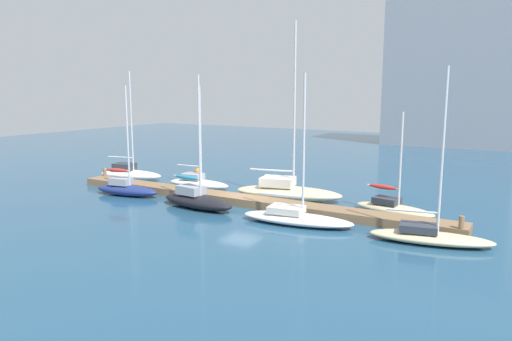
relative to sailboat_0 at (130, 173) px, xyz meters
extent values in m
plane|color=navy|center=(12.84, -2.49, -0.59)|extent=(120.00, 120.00, 0.00)
cube|color=#846647|center=(12.84, -2.49, -0.32)|extent=(28.58, 1.67, 0.53)
cylinder|color=#846647|center=(-1.05, -1.81, 0.01)|extent=(0.28, 0.28, 1.21)
cylinder|color=#846647|center=(26.73, -3.18, 0.01)|extent=(0.28, 0.28, 1.21)
ellipsoid|color=white|center=(0.06, 0.02, -0.16)|extent=(5.97, 3.12, 0.87)
cube|color=#333842|center=(-0.49, -0.12, 0.56)|extent=(1.96, 1.64, 0.56)
cylinder|color=silver|center=(0.34, 0.08, 4.43)|extent=(0.13, 0.13, 8.31)
cylinder|color=silver|center=(-0.82, -0.20, 1.35)|extent=(2.35, 0.68, 0.11)
ellipsoid|color=navy|center=(4.33, -4.57, -0.20)|extent=(5.25, 2.16, 0.78)
cube|color=#9EA3AD|center=(3.83, -4.65, 0.44)|extent=(1.66, 1.19, 0.51)
cylinder|color=silver|center=(4.58, -4.53, 3.76)|extent=(0.13, 0.13, 7.14)
cylinder|color=silver|center=(3.52, -4.70, 1.24)|extent=(2.13, 0.44, 0.10)
ellipsoid|color=#B72D28|center=(3.52, -4.70, 1.24)|extent=(1.96, 0.66, 0.28)
ellipsoid|color=white|center=(7.17, 0.23, -0.24)|extent=(5.43, 2.04, 0.69)
cube|color=#9EA3AD|center=(6.64, 0.19, 0.33)|extent=(1.68, 1.27, 0.45)
cylinder|color=silver|center=(7.43, 0.25, 3.72)|extent=(0.13, 0.13, 7.24)
cylinder|color=silver|center=(6.32, 0.17, 1.14)|extent=(2.24, 0.27, 0.11)
ellipsoid|color=black|center=(11.05, -4.94, -0.16)|extent=(5.80, 2.28, 0.87)
cube|color=#9EA3AD|center=(10.49, -4.89, 0.56)|extent=(1.81, 1.37, 0.56)
cylinder|color=silver|center=(11.33, -4.97, 4.12)|extent=(0.13, 0.13, 7.68)
cylinder|color=silver|center=(10.15, -4.85, 1.35)|extent=(2.37, 0.34, 0.11)
ellipsoid|color=teal|center=(10.15, -4.85, 1.35)|extent=(2.16, 0.57, 0.28)
ellipsoid|color=beige|center=(15.03, 0.24, -0.11)|extent=(7.94, 3.96, 0.95)
cube|color=silver|center=(14.28, 0.08, 0.67)|extent=(2.58, 2.14, 0.62)
cylinder|color=silver|center=(15.40, 0.32, 5.95)|extent=(0.15, 0.15, 11.18)
cylinder|color=silver|center=(13.84, -0.01, 1.45)|extent=(3.14, 0.77, 0.12)
ellipsoid|color=white|center=(18.26, -5.02, -0.29)|extent=(6.77, 2.81, 0.60)
cube|color=silver|center=(17.61, -5.10, 0.21)|extent=(2.13, 1.63, 0.39)
cylinder|color=silver|center=(18.59, -4.98, 3.97)|extent=(0.14, 0.14, 7.92)
cylinder|color=silver|center=(17.22, -5.15, 1.03)|extent=(2.75, 0.47, 0.11)
ellipsoid|color=beige|center=(22.48, 0.05, -0.29)|extent=(5.32, 2.62, 0.60)
cube|color=#333842|center=(21.98, 0.14, 0.21)|extent=(1.72, 1.46, 0.39)
cylinder|color=silver|center=(22.73, 0.00, 2.87)|extent=(0.13, 0.13, 5.72)
cylinder|color=silver|center=(21.68, 0.19, 1.03)|extent=(2.12, 0.49, 0.10)
ellipsoid|color=#B72D28|center=(21.68, 0.19, 1.03)|extent=(1.96, 0.71, 0.28)
ellipsoid|color=beige|center=(25.54, -4.78, -0.30)|extent=(6.19, 2.81, 0.57)
cube|color=#333842|center=(24.96, -4.89, 0.17)|extent=(1.98, 1.52, 0.37)
cylinder|color=silver|center=(25.84, -4.73, 4.06)|extent=(0.14, 0.14, 8.14)
cylinder|color=silver|center=(24.60, -4.96, 1.00)|extent=(2.48, 0.57, 0.11)
sphere|color=orange|center=(3.50, 4.95, -0.27)|extent=(0.63, 0.63, 0.63)
cube|color=#9399A3|center=(18.99, 42.40, 9.25)|extent=(17.04, 8.87, 19.67)
camera|label=1|loc=(29.68, -28.87, 6.96)|focal=33.31mm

